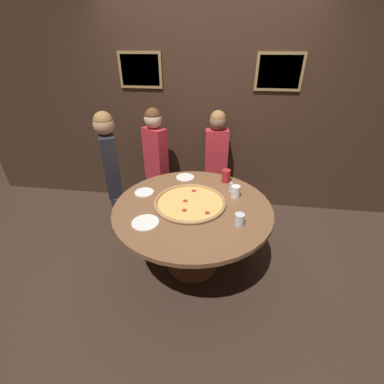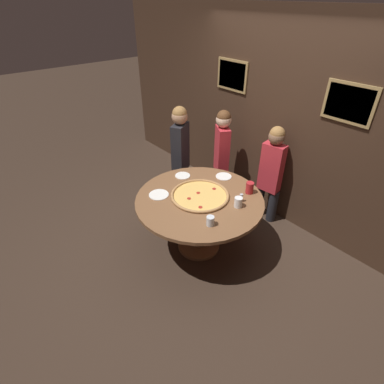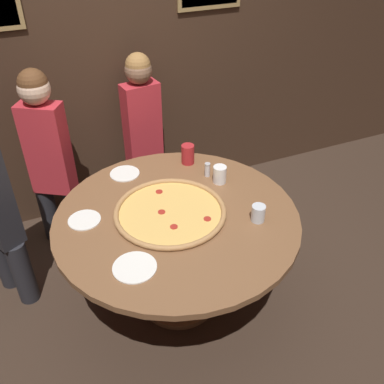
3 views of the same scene
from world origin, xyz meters
name	(u,v)px [view 3 (image 3 of 3)]	position (x,y,z in m)	size (l,w,h in m)	color
ground_plane	(179,299)	(0.00, 0.00, 0.00)	(24.00, 24.00, 0.00)	#38281E
back_wall	(109,53)	(0.00, 1.33, 1.30)	(6.40, 0.08, 2.60)	#3D281C
dining_table	(177,234)	(0.00, 0.00, 0.59)	(1.45, 1.45, 0.74)	brown
giant_pizza	(170,212)	(-0.03, 0.03, 0.75)	(0.67, 0.67, 0.03)	#EAB75B
drink_cup_far_left	(188,154)	(0.29, 0.51, 0.81)	(0.09, 0.09, 0.14)	#B22328
drink_cup_front_edge	(220,174)	(0.39, 0.21, 0.80)	(0.09, 0.09, 0.12)	white
drink_cup_centre_back	(258,213)	(0.42, -0.23, 0.79)	(0.08, 0.08, 0.10)	silver
white_plate_right_side	(84,220)	(-0.51, 0.17, 0.74)	(0.19, 0.19, 0.01)	white
white_plate_near_front	(125,174)	(-0.16, 0.55, 0.74)	(0.20, 0.20, 0.01)	white
white_plate_far_back	(135,267)	(-0.35, -0.31, 0.74)	(0.23, 0.23, 0.01)	white
condiment_shaker	(207,170)	(0.34, 0.31, 0.79)	(0.04, 0.04, 0.10)	silver
diner_side_right	(48,153)	(-0.59, 0.95, 0.79)	(0.36, 0.29, 1.40)	#232328
diner_centre_back	(143,127)	(0.15, 1.11, 0.77)	(0.35, 0.20, 1.35)	#232328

